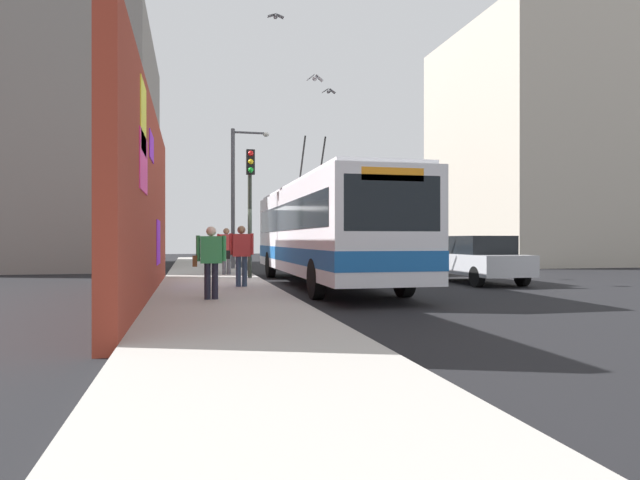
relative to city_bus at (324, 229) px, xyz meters
name	(u,v)px	position (x,y,z in m)	size (l,w,h in m)	color
ground_plane	(263,284)	(1.03, 1.80, -1.78)	(80.00, 80.00, 0.00)	black
sidewalk_slab	(214,283)	(1.03, 3.40, -1.71)	(48.00, 3.20, 0.15)	#ADA8A0
graffiti_wall	(146,202)	(-3.32, 5.15, 0.58)	(13.33, 0.32, 4.71)	maroon
building_far_left	(59,151)	(15.01, 11.00, 4.42)	(13.87, 9.72, 12.41)	gray
building_far_right	(517,148)	(13.03, -15.20, 5.25)	(11.54, 7.13, 14.06)	#B2A899
city_bus	(324,229)	(0.00, 0.00, 0.00)	(12.52, 2.55, 4.98)	silver
parked_car_silver	(476,258)	(-0.22, -5.20, -0.95)	(4.40, 1.78, 1.58)	#B7B7BC
parked_car_white	(409,254)	(5.61, -5.20, -0.94)	(4.92, 1.92, 1.58)	white
pedestrian_midblock	(226,247)	(3.91, 2.82, -0.60)	(0.23, 0.69, 1.74)	#595960
pedestrian_at_curb	(241,251)	(-1.62, 2.75, -0.64)	(0.23, 0.75, 1.69)	#2D3F59
pedestrian_near_wall	(211,257)	(-4.81, 3.69, -0.70)	(0.22, 0.73, 1.60)	#1E1E2D
traffic_light	(250,192)	(1.75, 2.15, 1.30)	(0.49, 0.28, 4.38)	#2D382D
street_lamp	(237,188)	(8.27, 2.05, 2.02)	(0.44, 1.74, 6.34)	#4C4C51
flying_pigeons	(290,30)	(0.46, 1.00, 6.43)	(5.46, 3.85, 3.47)	slate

